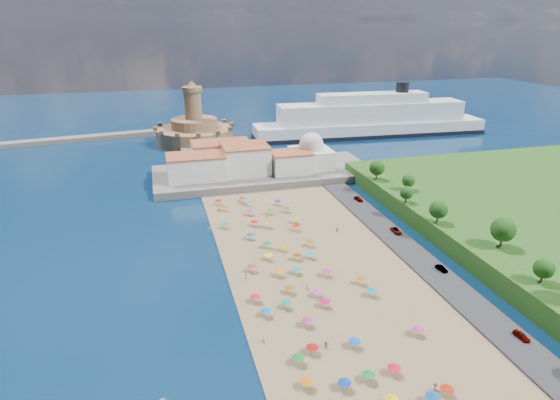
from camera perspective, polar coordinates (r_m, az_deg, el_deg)
name	(u,v)px	position (r m, az deg, el deg)	size (l,w,h in m)	color
ground	(290,261)	(128.63, 1.21, -7.39)	(700.00, 700.00, 0.00)	#071938
terrace	(264,173)	(195.57, -1.99, 3.29)	(90.00, 36.00, 3.00)	#59544C
jetty	(202,156)	(225.45, -9.54, 5.36)	(18.00, 70.00, 2.40)	#59544C
waterfront_buildings	(232,160)	(191.90, -5.87, 4.83)	(57.00, 29.00, 11.00)	silver
domed_building	(311,154)	(196.91, 3.82, 5.65)	(16.00, 16.00, 15.00)	silver
fortress	(195,131)	(253.13, -10.36, 8.32)	(40.00, 40.00, 32.40)	olive
cruise_ship	(371,120)	(270.67, 11.01, 9.51)	(133.34, 26.88, 28.92)	black
beach_parasols	(298,274)	(118.11, 2.17, -9.01)	(32.65, 114.37, 2.20)	gray
beachgoers	(284,272)	(120.81, 0.47, -8.83)	(39.42, 96.90, 1.82)	tan
parked_cars	(406,239)	(142.63, 15.09, -4.56)	(2.28, 84.63, 1.45)	gray
hillside_trees	(471,222)	(136.65, 22.29, -2.53)	(14.29, 107.59, 8.10)	#382314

